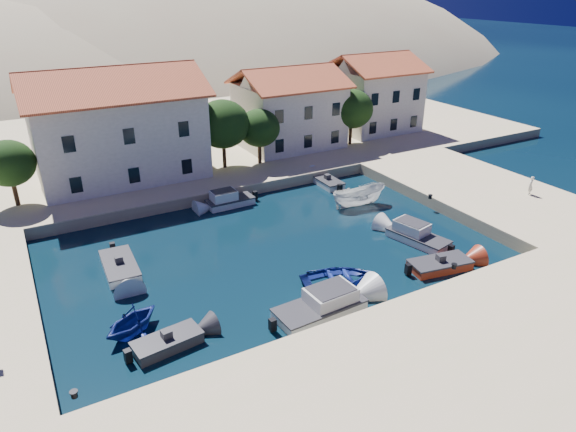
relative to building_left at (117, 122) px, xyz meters
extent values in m
plane|color=black|center=(6.00, -28.00, -5.94)|extent=(400.00, 400.00, 0.00)
cube|color=beige|center=(6.00, -34.00, -5.44)|extent=(52.00, 12.00, 1.00)
cube|color=beige|center=(26.50, -18.00, -5.44)|extent=(11.00, 20.00, 1.00)
cube|color=beige|center=(8.00, 10.00, -5.44)|extent=(80.00, 36.00, 1.00)
ellipsoid|color=tan|center=(-4.00, 82.00, -25.94)|extent=(198.00, 126.00, 72.00)
ellipsoid|color=tan|center=(41.00, 102.00, -30.94)|extent=(220.00, 176.00, 99.00)
cube|color=beige|center=(0.00, 0.00, -1.19)|extent=(14.00, 9.00, 7.50)
pyramid|color=#953821|center=(0.00, 0.00, 3.66)|extent=(14.70, 9.45, 2.20)
cube|color=beige|center=(18.00, 1.00, -1.69)|extent=(10.00, 8.00, 6.50)
pyramid|color=#953821|center=(18.00, 1.00, 2.46)|extent=(10.50, 8.40, 1.80)
cube|color=beige|center=(30.00, 2.00, -1.44)|extent=(9.00, 8.00, 7.00)
pyramid|color=#953821|center=(30.00, 2.00, 2.96)|extent=(9.45, 8.40, 1.80)
cylinder|color=#382314|center=(-9.00, -3.00, -3.69)|extent=(0.36, 0.36, 2.50)
ellipsoid|color=black|center=(-9.00, -3.00, -1.44)|extent=(4.00, 4.00, 3.60)
cylinder|color=#382314|center=(9.00, -2.50, -3.44)|extent=(0.36, 0.36, 3.00)
ellipsoid|color=black|center=(9.00, -2.50, -0.74)|extent=(5.00, 5.00, 4.50)
cylinder|color=#382314|center=(12.50, -3.00, -3.69)|extent=(0.36, 0.36, 2.50)
ellipsoid|color=black|center=(12.50, -3.00, -1.44)|extent=(4.00, 4.00, 3.60)
cylinder|color=#382314|center=(24.00, -2.00, -3.56)|extent=(0.36, 0.36, 2.75)
ellipsoid|color=black|center=(24.00, -2.00, -1.09)|extent=(4.60, 4.60, 4.14)
cylinder|color=black|center=(-8.30, -27.20, -4.79)|extent=(0.36, 0.36, 0.30)
cylinder|color=black|center=(14.00, -27.20, -4.79)|extent=(0.36, 0.36, 0.30)
cylinder|color=black|center=(20.70, -18.00, -4.79)|extent=(0.36, 0.36, 0.30)
cube|color=#302F33|center=(-3.51, -24.66, -5.69)|extent=(3.62, 1.96, 0.90)
cube|color=#302F33|center=(-3.51, -24.66, -5.36)|extent=(3.71, 2.01, 0.10)
cube|color=#302F33|center=(-3.51, -24.66, -5.14)|extent=(0.56, 0.56, 0.50)
cube|color=silver|center=(4.94, -25.98, -5.69)|extent=(5.29, 2.48, 0.90)
cube|color=#302F33|center=(4.94, -25.98, -5.36)|extent=(5.41, 2.53, 0.10)
cube|color=silver|center=(4.94, -25.98, -4.99)|extent=(2.84, 2.02, 0.90)
imported|color=navy|center=(7.69, -23.67, -5.94)|extent=(5.28, 4.34, 0.95)
cube|color=maroon|center=(14.52, -25.58, -5.69)|extent=(4.25, 2.43, 0.90)
cube|color=#302F33|center=(14.52, -25.58, -5.36)|extent=(4.35, 2.48, 0.10)
cube|color=#302F33|center=(14.52, -25.58, -5.14)|extent=(0.58, 0.58, 0.50)
cube|color=silver|center=(15.87, -22.00, -5.69)|extent=(2.79, 4.77, 0.90)
cube|color=#302F33|center=(15.87, -22.00, -5.36)|extent=(2.84, 4.89, 0.10)
cube|color=silver|center=(15.87, -22.00, -4.99)|extent=(2.04, 2.66, 0.90)
imported|color=silver|center=(16.08, -14.47, -5.94)|extent=(5.01, 2.34, 1.87)
cube|color=silver|center=(16.41, -9.16, -5.69)|extent=(1.75, 3.58, 0.90)
cube|color=#302F33|center=(16.41, -9.16, -5.36)|extent=(1.78, 3.67, 0.10)
cube|color=#302F33|center=(16.41, -9.16, -5.14)|extent=(0.51, 0.51, 0.50)
imported|color=navy|center=(-4.79, -22.53, -5.94)|extent=(4.43, 4.26, 1.80)
cube|color=silver|center=(-3.91, -15.55, -5.69)|extent=(2.15, 4.48, 0.90)
cube|color=#302F33|center=(-3.91, -15.55, -5.36)|extent=(2.19, 4.58, 0.10)
cube|color=#302F33|center=(-3.91, -15.55, -5.14)|extent=(0.52, 0.52, 0.50)
cube|color=silver|center=(6.65, -9.17, -5.69)|extent=(3.95, 1.73, 0.90)
cube|color=#302F33|center=(6.65, -9.17, -5.36)|extent=(4.04, 1.77, 0.10)
cube|color=silver|center=(6.65, -9.17, -4.99)|extent=(2.10, 1.45, 0.90)
imported|color=silver|center=(28.57, -21.34, -4.14)|extent=(0.68, 0.58, 1.59)
camera|label=1|loc=(-8.44, -46.31, 11.32)|focal=32.00mm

